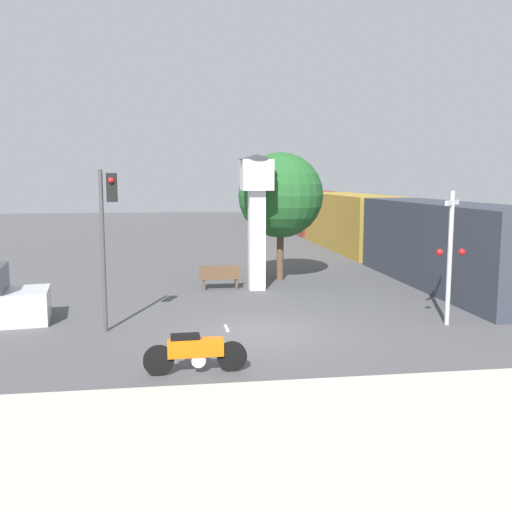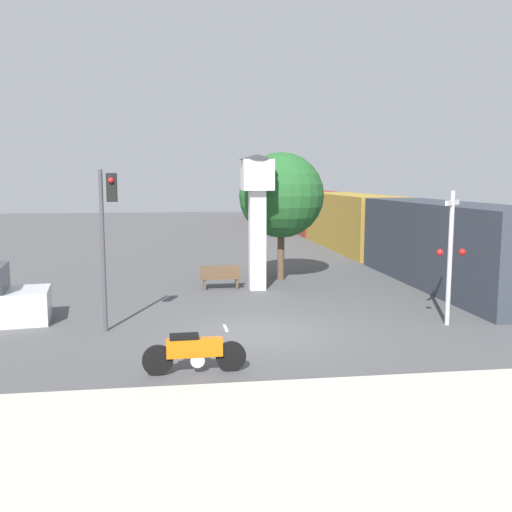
# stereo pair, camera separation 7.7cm
# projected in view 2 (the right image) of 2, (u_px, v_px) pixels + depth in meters

# --- Properties ---
(ground_plane) EXTENTS (120.00, 120.00, 0.00)m
(ground_plane) POSITION_uv_depth(u_px,v_px,m) (260.00, 333.00, 16.21)
(ground_plane) COLOR #4C4C4F
(sidewalk_strip) EXTENTS (36.00, 6.00, 0.10)m
(sidewalk_strip) POSITION_uv_depth(u_px,v_px,m) (325.00, 447.00, 9.23)
(sidewalk_strip) COLOR #BCB7A8
(sidewalk_strip) RESTS_ON ground_plane
(motorcycle) EXTENTS (2.34, 0.51, 1.03)m
(motorcycle) POSITION_uv_depth(u_px,v_px,m) (194.00, 352.00, 12.82)
(motorcycle) COLOR black
(motorcycle) RESTS_ON ground_plane
(clock_tower) EXTENTS (1.42, 1.42, 5.30)m
(clock_tower) POSITION_uv_depth(u_px,v_px,m) (257.00, 201.00, 22.18)
(clock_tower) COLOR white
(clock_tower) RESTS_ON ground_plane
(freight_train) EXTENTS (2.80, 50.73, 3.40)m
(freight_train) POSITION_uv_depth(u_px,v_px,m) (324.00, 215.00, 41.95)
(freight_train) COLOR #333842
(freight_train) RESTS_ON ground_plane
(traffic_light) EXTENTS (0.50, 0.35, 4.62)m
(traffic_light) POSITION_uv_depth(u_px,v_px,m) (107.00, 222.00, 16.02)
(traffic_light) COLOR #47474C
(traffic_light) RESTS_ON ground_plane
(railroad_crossing_signal) EXTENTS (0.90, 0.82, 4.01)m
(railroad_crossing_signal) POSITION_uv_depth(u_px,v_px,m) (450.00, 253.00, 16.85)
(railroad_crossing_signal) COLOR #B7B7BC
(railroad_crossing_signal) RESTS_ON ground_plane
(street_tree) EXTENTS (3.63, 3.63, 5.48)m
(street_tree) POSITION_uv_depth(u_px,v_px,m) (281.00, 195.00, 24.30)
(street_tree) COLOR brown
(street_tree) RESTS_ON ground_plane
(bench) EXTENTS (1.60, 0.44, 0.92)m
(bench) POSITION_uv_depth(u_px,v_px,m) (221.00, 277.00, 22.69)
(bench) COLOR brown
(bench) RESTS_ON ground_plane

